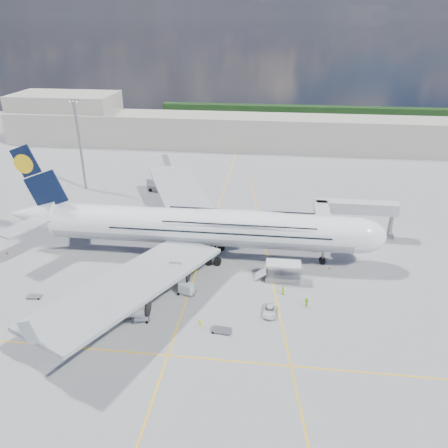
# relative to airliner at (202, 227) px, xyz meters

# --- Properties ---
(ground) EXTENTS (300.00, 300.00, 0.00)m
(ground) POSITION_rel_airliner_xyz_m (-0.26, -10.00, -6.87)
(ground) COLOR gray
(ground) RESTS_ON ground
(taxi_line_main) EXTENTS (0.25, 220.00, 0.01)m
(taxi_line_main) POSITION_rel_airliner_xyz_m (-0.26, -10.00, -6.86)
(taxi_line_main) COLOR yellow
(taxi_line_main) RESTS_ON ground
(taxi_line_cross) EXTENTS (120.00, 0.25, 0.01)m
(taxi_line_cross) POSITION_rel_airliner_xyz_m (-0.26, -30.00, -6.86)
(taxi_line_cross) COLOR yellow
(taxi_line_cross) RESTS_ON ground
(taxi_line_diag) EXTENTS (14.16, 99.06, 0.01)m
(taxi_line_diag) POSITION_rel_airliner_xyz_m (13.74, -0.00, -6.86)
(taxi_line_diag) COLOR yellow
(taxi_line_diag) RESTS_ON ground
(airliner) EXTENTS (77.26, 79.15, 23.71)m
(airliner) POSITION_rel_airliner_xyz_m (0.00, 0.00, 0.00)
(airliner) COLOR white
(airliner) RESTS_ON ground
(jet_bridge) EXTENTS (18.80, 12.10, 8.50)m
(jet_bridge) POSITION_rel_airliner_xyz_m (29.55, 10.94, -0.02)
(jet_bridge) COLOR #B7B7BC
(jet_bridge) RESTS_ON ground
(cargo_loader) EXTENTS (8.53, 3.20, 3.67)m
(cargo_loader) POSITION_rel_airliner_xyz_m (16.56, -7.11, -5.62)
(cargo_loader) COLOR silver
(cargo_loader) RESTS_ON ground
(light_mast) EXTENTS (3.00, 0.70, 25.50)m
(light_mast) POSITION_rel_airliner_xyz_m (-40.26, 35.00, 6.34)
(light_mast) COLOR gray
(light_mast) RESTS_ON ground
(terminal) EXTENTS (180.00, 16.00, 12.00)m
(terminal) POSITION_rel_airliner_xyz_m (-0.26, 85.00, -0.87)
(terminal) COLOR #B2AD9E
(terminal) RESTS_ON ground
(hangar) EXTENTS (40.00, 22.00, 18.00)m
(hangar) POSITION_rel_airliner_xyz_m (-70.26, 90.00, 2.13)
(hangar) COLOR #B2AD9E
(hangar) RESTS_ON ground
(tree_line) EXTENTS (160.00, 6.00, 8.00)m
(tree_line) POSITION_rel_airliner_xyz_m (39.74, 130.00, -2.87)
(tree_line) COLOR #193814
(tree_line) RESTS_ON ground
(dolly_row_a) EXTENTS (2.94, 2.03, 0.39)m
(dolly_row_a) POSITION_rel_airliner_xyz_m (-13.66, -14.94, -6.56)
(dolly_row_a) COLOR gray
(dolly_row_a) RESTS_ON ground
(dolly_row_b) EXTENTS (2.94, 2.20, 1.66)m
(dolly_row_b) POSITION_rel_airliner_xyz_m (-9.55, -21.86, -5.98)
(dolly_row_b) COLOR gray
(dolly_row_b) RESTS_ON ground
(dolly_row_c) EXTENTS (3.30, 2.54, 1.86)m
(dolly_row_c) POSITION_rel_airliner_xyz_m (-6.58, -22.51, -5.87)
(dolly_row_c) COLOR gray
(dolly_row_c) RESTS_ON ground
(dolly_back) EXTENTS (2.75, 1.70, 0.38)m
(dolly_back) POSITION_rel_airliner_xyz_m (-27.46, -18.43, -6.57)
(dolly_back) COLOR gray
(dolly_back) RESTS_ON ground
(dolly_nose_far) EXTENTS (3.26, 1.97, 0.46)m
(dolly_nose_far) POSITION_rel_airliner_xyz_m (6.97, -23.66, -6.52)
(dolly_nose_far) COLOR gray
(dolly_nose_far) RESTS_ON ground
(dolly_nose_near) EXTENTS (3.76, 2.74, 2.14)m
(dolly_nose_near) POSITION_rel_airliner_xyz_m (-0.64, -13.95, -5.72)
(dolly_nose_near) COLOR gray
(dolly_nose_near) RESTS_ON ground
(baggage_tug) EXTENTS (2.87, 1.78, 1.67)m
(baggage_tug) POSITION_rel_airliner_xyz_m (-7.13, -13.86, -6.13)
(baggage_tug) COLOR silver
(baggage_tug) RESTS_ON ground
(catering_truck_inner) EXTENTS (6.88, 4.72, 3.79)m
(catering_truck_inner) POSITION_rel_airliner_xyz_m (-2.54, 15.36, -5.08)
(catering_truck_inner) COLOR gray
(catering_truck_inner) RESTS_ON ground
(catering_truck_outer) EXTENTS (6.78, 3.47, 3.86)m
(catering_truck_outer) POSITION_rel_airliner_xyz_m (-18.63, 35.65, -5.08)
(catering_truck_outer) COLOR gray
(catering_truck_outer) RESTS_ON ground
(service_van) EXTENTS (2.40, 4.60, 1.24)m
(service_van) POSITION_rel_airliner_xyz_m (14.53, -17.97, -6.25)
(service_van) COLOR white
(service_van) RESTS_ON ground
(crew_nose) EXTENTS (0.67, 0.61, 1.54)m
(crew_nose) POSITION_rel_airliner_xyz_m (23.02, 4.67, -6.10)
(crew_nose) COLOR #9CF319
(crew_nose) RESTS_ON ground
(crew_loader) EXTENTS (1.17, 1.22, 1.98)m
(crew_loader) POSITION_rel_airliner_xyz_m (20.73, -15.56, -5.88)
(crew_loader) COLOR #9DF91A
(crew_loader) RESTS_ON ground
(crew_wing) EXTENTS (0.86, 1.11, 1.76)m
(crew_wing) POSITION_rel_airliner_xyz_m (-14.45, -19.18, -5.99)
(crew_wing) COLOR #B3E918
(crew_wing) RESTS_ON ground
(crew_van) EXTENTS (0.77, 0.95, 1.69)m
(crew_van) POSITION_rel_airliner_xyz_m (16.78, -12.00, -6.02)
(crew_van) COLOR #98ED19
(crew_van) RESTS_ON ground
(crew_tug) EXTENTS (1.14, 0.82, 1.60)m
(crew_tug) POSITION_rel_airliner_xyz_m (3.48, -23.04, -6.07)
(crew_tug) COLOR #CEEA18
(crew_tug) RESTS_ON ground
(cone_nose) EXTENTS (0.46, 0.46, 0.59)m
(cone_nose) POSITION_rel_airliner_xyz_m (26.09, -2.02, -6.58)
(cone_nose) COLOR orange
(cone_nose) RESTS_ON ground
(cone_wing_left_inner) EXTENTS (0.44, 0.44, 0.56)m
(cone_wing_left_inner) POSITION_rel_airliner_xyz_m (-13.19, 13.14, -6.60)
(cone_wing_left_inner) COLOR orange
(cone_wing_left_inner) RESTS_ON ground
(cone_wing_left_outer) EXTENTS (0.46, 0.46, 0.59)m
(cone_wing_left_outer) POSITION_rel_airliner_xyz_m (-17.89, 18.87, -6.59)
(cone_wing_left_outer) COLOR orange
(cone_wing_left_outer) RESTS_ON ground
(cone_wing_right_inner) EXTENTS (0.43, 0.43, 0.55)m
(cone_wing_right_inner) POSITION_rel_airliner_xyz_m (-14.39, -11.47, -6.60)
(cone_wing_right_inner) COLOR orange
(cone_wing_right_inner) RESTS_ON ground
(cone_wing_right_outer) EXTENTS (0.38, 0.38, 0.49)m
(cone_wing_right_outer) POSITION_rel_airliner_xyz_m (-12.21, -25.88, -6.63)
(cone_wing_right_outer) COLOR orange
(cone_wing_right_outer) RESTS_ON ground
(cone_tail) EXTENTS (0.43, 0.43, 0.55)m
(cone_tail) POSITION_rel_airliner_xyz_m (-41.39, -4.06, -6.60)
(cone_tail) COLOR orange
(cone_tail) RESTS_ON ground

